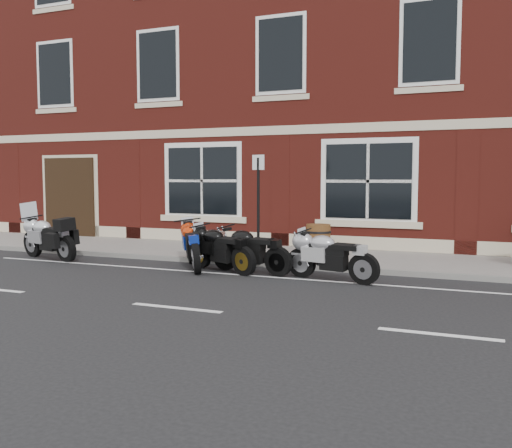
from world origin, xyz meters
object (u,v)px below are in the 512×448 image
(moto_touring_silver, at_px, (48,236))
(parking_sign, at_px, (258,199))
(moto_sport_black, at_px, (221,247))
(moto_naked_black, at_px, (250,248))
(moto_sport_red, at_px, (194,243))
(moto_sport_silver, at_px, (331,255))
(barrel_planter, at_px, (318,238))

(moto_touring_silver, distance_m, parking_sign, 5.50)
(moto_sport_black, relative_size, parking_sign, 0.79)
(moto_naked_black, bearing_deg, moto_touring_silver, 103.67)
(moto_sport_red, relative_size, moto_naked_black, 0.94)
(moto_sport_black, relative_size, moto_naked_black, 0.96)
(moto_sport_silver, bearing_deg, moto_touring_silver, 102.17)
(moto_touring_silver, xyz_separation_m, moto_sport_black, (4.90, -0.05, -0.05))
(moto_sport_black, bearing_deg, moto_touring_silver, 111.30)
(moto_sport_red, distance_m, moto_sport_black, 0.78)
(moto_sport_black, distance_m, parking_sign, 1.63)
(moto_sport_silver, distance_m, barrel_planter, 3.36)
(moto_sport_black, xyz_separation_m, parking_sign, (0.40, 1.21, 1.02))
(moto_sport_red, bearing_deg, moto_sport_silver, -39.23)
(moto_touring_silver, bearing_deg, barrel_planter, -48.74)
(moto_sport_silver, xyz_separation_m, barrel_planter, (-1.18, 3.14, -0.04))
(moto_sport_black, height_order, moto_sport_silver, moto_sport_black)
(moto_touring_silver, bearing_deg, moto_sport_black, -74.50)
(moto_touring_silver, height_order, barrel_planter, moto_touring_silver)
(moto_touring_silver, xyz_separation_m, barrel_planter, (6.25, 2.94, -0.10))
(barrel_planter, height_order, parking_sign, parking_sign)
(parking_sign, bearing_deg, moto_touring_silver, -149.77)
(moto_sport_red, bearing_deg, moto_sport_black, -46.70)
(moto_touring_silver, bearing_deg, moto_naked_black, -73.52)
(moto_sport_black, relative_size, moto_sport_silver, 0.98)
(moto_sport_silver, bearing_deg, moto_sport_black, 100.25)
(barrel_planter, bearing_deg, moto_naked_black, -103.31)
(moto_touring_silver, distance_m, barrel_planter, 6.91)
(moto_touring_silver, xyz_separation_m, parking_sign, (5.29, 1.17, 0.97))
(moto_touring_silver, bearing_deg, moto_sport_silver, -75.50)
(moto_touring_silver, bearing_deg, parking_sign, -61.52)
(parking_sign, bearing_deg, moto_sport_silver, -14.79)
(moto_touring_silver, relative_size, parking_sign, 0.86)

